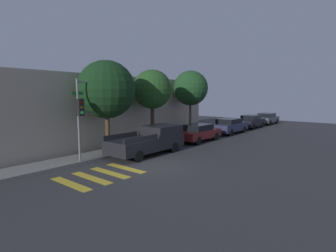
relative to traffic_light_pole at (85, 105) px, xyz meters
name	(u,v)px	position (x,y,z in m)	size (l,w,h in m)	color
ground_plane	(152,166)	(1.62, -3.36, -3.17)	(60.00, 60.00, 0.00)	#333335
sidewalk	(103,154)	(1.62, 0.75, -3.10)	(26.00, 1.84, 0.14)	slate
building_row	(64,111)	(1.62, 5.07, -0.64)	(26.00, 6.00, 5.05)	#A89E8E
crosswalk	(101,175)	(-1.00, -2.56, -3.16)	(3.51, 2.60, 0.00)	gold
traffic_light_pole	(85,105)	(0.00, 0.00, 0.00)	(2.05, 0.56, 4.55)	slate
pickup_truck	(150,140)	(3.74, -1.26, -2.30)	(5.22, 2.03, 1.70)	black
sedan_near_corner	(198,132)	(9.38, -1.26, -2.43)	(4.27, 1.83, 1.39)	maroon
sedan_middle	(229,126)	(14.85, -1.26, -2.39)	(4.53, 1.89, 1.46)	#2D3351
sedan_far_end	(251,121)	(20.24, -1.26, -2.39)	(4.26, 1.74, 1.47)	black
sedan_tail_of_row	(267,118)	(25.41, -1.26, -2.42)	(4.28, 1.87, 1.41)	#4C5156
tree_near_corner	(107,90)	(1.85, 0.50, 0.85)	(3.49, 3.49, 5.77)	#4C3823
tree_midblock	(152,90)	(5.91, 0.50, 0.91)	(2.82, 2.82, 5.52)	#42301E
tree_far_end	(191,88)	(10.81, 0.50, 1.11)	(3.00, 3.00, 5.79)	brown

